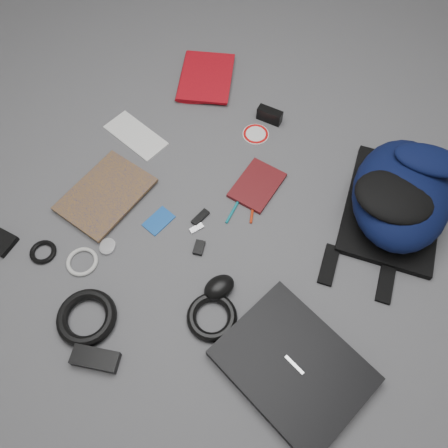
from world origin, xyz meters
The scene contains 24 objects.
ground centered at (0.00, 0.00, 0.00)m, with size 4.00×4.00×0.00m, color #4F4F51.
backpack centered at (0.41, 0.34, 0.09)m, with size 0.30×0.44×0.18m, color black, non-canonical shape.
laptop centered at (0.38, -0.25, 0.02)m, with size 0.36×0.28×0.04m, color black.
textbook_red centered at (-0.48, 0.45, 0.01)m, with size 0.19×0.26×0.03m, color maroon.
comic_book centered at (-0.48, -0.10, 0.01)m, with size 0.20×0.28×0.02m, color #B6790D.
envelope centered at (-0.45, 0.14, 0.00)m, with size 0.22×0.10×0.00m, color silver.
dvd_case centered at (0.01, 0.18, 0.01)m, with size 0.12×0.17×0.01m, color #450D0F.
compact_camera centered at (-0.10, 0.45, 0.02)m, with size 0.09×0.03×0.05m, color black.
sticker_disc centered at (-0.11, 0.37, 0.00)m, with size 0.09×0.09×0.00m, color white.
pen_teal centered at (-0.01, 0.09, 0.00)m, with size 0.01×0.01×0.15m, color #0E727E.
pen_red centered at (0.03, 0.12, 0.00)m, with size 0.01×0.01×0.15m, color #B82C0E.
id_badge centered at (-0.18, -0.09, 0.00)m, with size 0.06×0.09×0.00m, color #1550A4.
usb_black centered at (-0.08, -0.01, 0.01)m, with size 0.02×0.06×0.01m, color black.
usb_silver centered at (-0.07, -0.05, 0.00)m, with size 0.02×0.04×0.01m, color silver.
key_fob centered at (-0.02, -0.10, 0.01)m, with size 0.03×0.05×0.01m, color black.
mouse centered at (0.10, -0.18, 0.02)m, with size 0.07×0.09×0.05m, color black.
headphone_left centered at (-0.25, -0.25, 0.01)m, with size 0.05×0.05×0.01m, color #BABABC.
headphone_right centered at (-0.26, -0.24, 0.01)m, with size 0.05×0.05×0.01m, color silver.
cable_coil centered at (0.13, -0.26, 0.01)m, with size 0.14×0.14×0.03m, color black.
power_brick centered at (-0.07, -0.51, 0.02)m, with size 0.12×0.05×0.03m, color black.
power_cord_coil centered at (-0.16, -0.44, 0.02)m, with size 0.16×0.16×0.03m, color black.
pouch centered at (-0.53, -0.41, 0.01)m, with size 0.07×0.07×0.02m, color black.
earbud_coil centered at (-0.40, -0.36, 0.01)m, with size 0.08×0.08×0.01m, color black.
white_cable_coil centered at (-0.28, -0.32, 0.01)m, with size 0.09×0.09×0.01m, color beige.
Camera 1 is at (0.35, -0.54, 1.17)m, focal length 35.00 mm.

